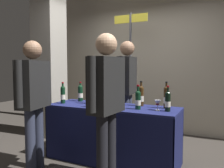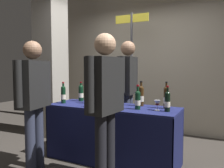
% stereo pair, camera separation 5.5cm
% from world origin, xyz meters
% --- Properties ---
extents(ground_plane, '(12.00, 12.00, 0.00)m').
position_xyz_m(ground_plane, '(0.00, 0.00, 0.00)').
color(ground_plane, '#38332D').
extents(back_partition, '(6.15, 0.12, 2.97)m').
position_xyz_m(back_partition, '(0.00, 1.78, 1.49)').
color(back_partition, '#B2A893').
rests_on(back_partition, ground_plane).
extents(concrete_pillar, '(0.47, 0.47, 3.27)m').
position_xyz_m(concrete_pillar, '(-1.60, 0.59, 1.63)').
color(concrete_pillar, gray).
rests_on(concrete_pillar, ground_plane).
extents(tasting_table, '(1.80, 0.63, 0.76)m').
position_xyz_m(tasting_table, '(0.00, 0.00, 0.52)').
color(tasting_table, '#191E51').
rests_on(tasting_table, ground_plane).
extents(featured_wine_bottle, '(0.07, 0.07, 0.31)m').
position_xyz_m(featured_wine_bottle, '(0.77, -0.05, 0.89)').
color(featured_wine_bottle, black).
rests_on(featured_wine_bottle, tasting_table).
extents(display_bottle_0, '(0.08, 0.08, 0.30)m').
position_xyz_m(display_bottle_0, '(-0.63, 0.18, 0.89)').
color(display_bottle_0, black).
rests_on(display_bottle_0, tasting_table).
extents(display_bottle_1, '(0.07, 0.07, 0.34)m').
position_xyz_m(display_bottle_1, '(0.70, 0.14, 0.91)').
color(display_bottle_1, '#38230F').
rests_on(display_bottle_1, tasting_table).
extents(display_bottle_2, '(0.07, 0.07, 0.31)m').
position_xyz_m(display_bottle_2, '(-0.75, -0.11, 0.90)').
color(display_bottle_2, black).
rests_on(display_bottle_2, tasting_table).
extents(display_bottle_3, '(0.07, 0.07, 0.31)m').
position_xyz_m(display_bottle_3, '(0.40, -0.08, 0.89)').
color(display_bottle_3, black).
rests_on(display_bottle_3, tasting_table).
extents(display_bottle_4, '(0.07, 0.07, 0.34)m').
position_xyz_m(display_bottle_4, '(0.35, 0.17, 0.91)').
color(display_bottle_4, '#38230F').
rests_on(display_bottle_4, tasting_table).
extents(display_bottle_5, '(0.07, 0.07, 0.31)m').
position_xyz_m(display_bottle_5, '(-0.15, -0.20, 0.89)').
color(display_bottle_5, '#38230F').
rests_on(display_bottle_5, tasting_table).
extents(display_bottle_6, '(0.08, 0.08, 0.34)m').
position_xyz_m(display_bottle_6, '(-0.38, 0.04, 0.91)').
color(display_bottle_6, '#192333').
rests_on(display_bottle_6, tasting_table).
extents(wine_glass_near_vendor, '(0.08, 0.08, 0.13)m').
position_xyz_m(wine_glass_near_vendor, '(0.64, -0.04, 0.85)').
color(wine_glass_near_vendor, silver).
rests_on(wine_glass_near_vendor, tasting_table).
extents(flower_vase, '(0.11, 0.11, 0.36)m').
position_xyz_m(flower_vase, '(-0.17, 0.16, 0.88)').
color(flower_vase, silver).
rests_on(flower_vase, tasting_table).
extents(brochure_stand, '(0.15, 0.11, 0.14)m').
position_xyz_m(brochure_stand, '(-0.10, -0.01, 0.83)').
color(brochure_stand, silver).
rests_on(brochure_stand, tasting_table).
extents(vendor_presenter, '(0.24, 0.59, 1.71)m').
position_xyz_m(vendor_presenter, '(-0.05, 0.68, 1.03)').
color(vendor_presenter, '#2D3347').
rests_on(vendor_presenter, ground_plane).
extents(taster_foreground_right, '(0.30, 0.62, 1.61)m').
position_xyz_m(taster_foreground_right, '(-0.71, -0.72, 0.97)').
color(taster_foreground_right, '#2D3347').
rests_on(taster_foreground_right, ground_plane).
extents(taster_foreground_left, '(0.24, 0.60, 1.64)m').
position_xyz_m(taster_foreground_left, '(0.27, -0.68, 0.98)').
color(taster_foreground_left, black).
rests_on(taster_foreground_left, ground_plane).
extents(booth_signpost, '(0.64, 0.04, 2.27)m').
position_xyz_m(booth_signpost, '(-0.19, 1.15, 1.39)').
color(booth_signpost, '#47474C').
rests_on(booth_signpost, ground_plane).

